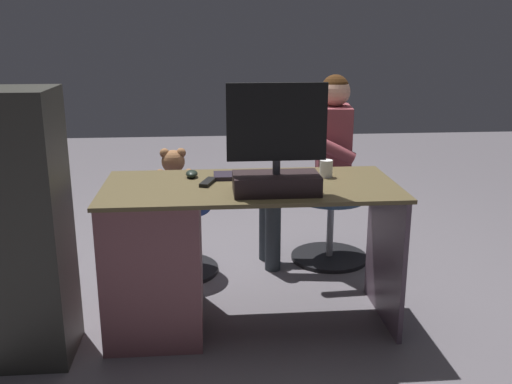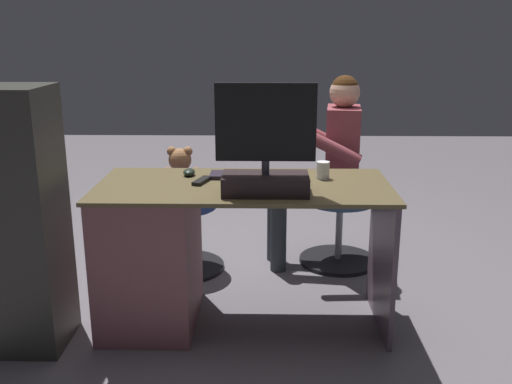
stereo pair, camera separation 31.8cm
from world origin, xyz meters
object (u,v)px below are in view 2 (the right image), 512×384
desk (168,250)px  keyboard (251,175)px  monitor (266,162)px  computer_mouse (189,172)px  visitor_chair (339,221)px  teddy_bear (181,175)px  tv_remote (202,181)px  office_chair_teddy (182,227)px  person (327,157)px  cup (323,170)px

desk → keyboard: keyboard is taller
monitor → computer_mouse: (0.40, -0.33, -0.13)m
monitor → visitor_chair: (-0.47, -0.95, -0.60)m
desk → teddy_bear: 0.72m
tv_remote → desk: bearing=26.5°
computer_mouse → visitor_chair: (-0.87, -0.63, -0.47)m
tv_remote → visitor_chair: tv_remote is taller
monitor → office_chair_teddy: monitor is taller
tv_remote → office_chair_teddy: tv_remote is taller
computer_mouse → office_chair_teddy: size_ratio=0.19×
monitor → tv_remote: monitor is taller
monitor → office_chair_teddy: size_ratio=0.99×
computer_mouse → person: (-0.78, -0.61, -0.05)m
desk → computer_mouse: (-0.10, -0.17, 0.37)m
tv_remote → office_chair_teddy: size_ratio=0.29×
desk → tv_remote: size_ratio=9.61×
teddy_bear → monitor: bearing=121.7°
monitor → cup: monitor is taller
cup → tv_remote: (0.61, 0.09, -0.03)m
monitor → tv_remote: 0.39m
computer_mouse → cup: cup is taller
office_chair_teddy → teddy_bear: size_ratio=1.60×
computer_mouse → teddy_bear: 0.55m
keyboard → visitor_chair: bearing=-130.2°
cup → person: bearing=-97.9°
monitor → computer_mouse: bearing=-39.4°
tv_remote → teddy_bear: 0.70m
desk → computer_mouse: computer_mouse is taller
keyboard → computer_mouse: bearing=-4.2°
office_chair_teddy → person: size_ratio=0.43×
desk → computer_mouse: size_ratio=15.01×
keyboard → teddy_bear: size_ratio=1.31×
keyboard → office_chair_teddy: bearing=-49.8°
desk → tv_remote: tv_remote is taller
office_chair_teddy → person: bearing=-173.0°
keyboard → person: (-0.46, -0.64, -0.04)m
person → teddy_bear: bearing=6.3°
teddy_bear → keyboard: bearing=129.6°
cup → teddy_bear: cup is taller
monitor → keyboard: monitor is taller
cup → office_chair_teddy: bearing=-34.2°
office_chair_teddy → visitor_chair: (-0.99, -0.12, 0.00)m
office_chair_teddy → monitor: bearing=122.1°
visitor_chair → tv_remote: bearing=44.1°
computer_mouse → teddy_bear: bearing=-76.6°
monitor → cup: size_ratio=5.78×
monitor → computer_mouse: size_ratio=5.27×
tv_remote → visitor_chair: size_ratio=0.30×
keyboard → cup: (-0.37, 0.02, 0.03)m
keyboard → visitor_chair: (-0.55, -0.65, -0.46)m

